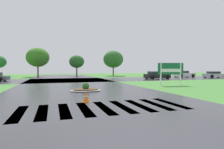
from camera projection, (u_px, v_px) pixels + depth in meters
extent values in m
cube|color=#35353A|center=(85.00, 93.00, 13.80)|extent=(11.93, 80.00, 0.01)
cube|color=#35353A|center=(68.00, 80.00, 28.45)|extent=(90.00, 10.74, 0.01)
cube|color=white|center=(19.00, 113.00, 7.56)|extent=(0.45, 3.10, 0.01)
cube|color=white|center=(42.00, 112.00, 7.83)|extent=(0.45, 3.10, 0.01)
cube|color=white|center=(64.00, 110.00, 8.10)|extent=(0.45, 3.10, 0.01)
cube|color=white|center=(85.00, 109.00, 8.38)|extent=(0.45, 3.10, 0.01)
cube|color=white|center=(104.00, 108.00, 8.65)|extent=(0.45, 3.10, 0.01)
cube|color=white|center=(122.00, 106.00, 8.92)|extent=(0.45, 3.10, 0.01)
cube|color=white|center=(139.00, 105.00, 9.20)|extent=(0.45, 3.10, 0.01)
cube|color=white|center=(155.00, 104.00, 9.47)|extent=(0.45, 3.10, 0.01)
cube|color=white|center=(170.00, 103.00, 9.74)|extent=(0.45, 3.10, 0.01)
cube|color=white|center=(180.00, 74.00, 19.80)|extent=(0.14, 0.14, 2.44)
cube|color=white|center=(161.00, 74.00, 19.50)|extent=(0.14, 0.14, 2.44)
cube|color=#145938|center=(171.00, 69.00, 19.63)|extent=(2.79, 0.56, 1.22)
cube|color=white|center=(171.00, 70.00, 19.64)|extent=(2.13, 0.46, 0.34)
ellipsoid|color=#9E9B93|center=(86.00, 90.00, 14.93)|extent=(2.51, 1.77, 0.12)
ellipsoid|color=brown|center=(86.00, 89.00, 14.93)|extent=(2.06, 1.45, 0.10)
sphere|color=#2D6023|center=(86.00, 86.00, 14.92)|extent=(0.56, 0.56, 0.56)
cube|color=black|center=(157.00, 76.00, 31.16)|extent=(4.16, 1.86, 0.68)
cube|color=#1E232B|center=(155.00, 73.00, 31.05)|extent=(2.11, 1.63, 0.44)
cylinder|color=black|center=(161.00, 77.00, 32.52)|extent=(0.64, 0.22, 0.64)
cylinder|color=black|center=(168.00, 77.00, 30.70)|extent=(0.64, 0.22, 0.64)
cylinder|color=black|center=(147.00, 77.00, 31.64)|extent=(0.64, 0.22, 0.64)
cylinder|color=black|center=(153.00, 78.00, 29.83)|extent=(0.64, 0.22, 0.64)
cylinder|color=black|center=(0.00, 79.00, 25.24)|extent=(0.66, 0.29, 0.64)
cylinder|color=black|center=(5.00, 79.00, 27.09)|extent=(0.66, 0.29, 0.64)
cube|color=#B7B7BF|center=(215.00, 75.00, 35.52)|extent=(4.42, 2.33, 0.62)
cube|color=#1E232B|center=(213.00, 73.00, 35.43)|extent=(1.98, 1.81, 0.42)
cylinder|color=black|center=(218.00, 76.00, 36.72)|extent=(0.66, 0.30, 0.64)
cylinder|color=black|center=(205.00, 76.00, 36.20)|extent=(0.66, 0.30, 0.64)
cylinder|color=black|center=(212.00, 76.00, 34.34)|extent=(0.66, 0.30, 0.64)
cube|color=silver|center=(184.00, 75.00, 37.73)|extent=(4.22, 1.72, 0.70)
cube|color=#1E232B|center=(183.00, 72.00, 37.59)|extent=(1.84, 1.50, 0.40)
cylinder|color=black|center=(187.00, 75.00, 39.02)|extent=(0.64, 0.22, 0.64)
cylinder|color=black|center=(193.00, 76.00, 37.34)|extent=(0.64, 0.22, 0.64)
cylinder|color=black|center=(176.00, 75.00, 38.14)|extent=(0.64, 0.22, 0.64)
cylinder|color=black|center=(181.00, 76.00, 36.46)|extent=(0.64, 0.22, 0.64)
cone|color=orange|center=(86.00, 97.00, 10.02)|extent=(0.37, 0.37, 0.58)
torus|color=white|center=(86.00, 96.00, 10.01)|extent=(0.23, 0.23, 0.04)
cube|color=orange|center=(86.00, 102.00, 10.03)|extent=(0.36, 0.36, 0.03)
cylinder|color=#4C3823|center=(38.00, 71.00, 39.08)|extent=(0.28, 0.28, 2.45)
ellipsoid|color=#387422|center=(38.00, 57.00, 38.98)|extent=(4.67, 4.67, 3.97)
cylinder|color=#4C3823|center=(77.00, 72.00, 41.96)|extent=(0.28, 0.28, 2.13)
ellipsoid|color=#275C26|center=(77.00, 62.00, 41.88)|extent=(3.35, 3.35, 2.85)
cylinder|color=#4C3823|center=(113.00, 71.00, 44.67)|extent=(0.28, 0.28, 2.29)
ellipsoid|color=#2C6227|center=(113.00, 59.00, 44.57)|extent=(4.78, 4.78, 4.06)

